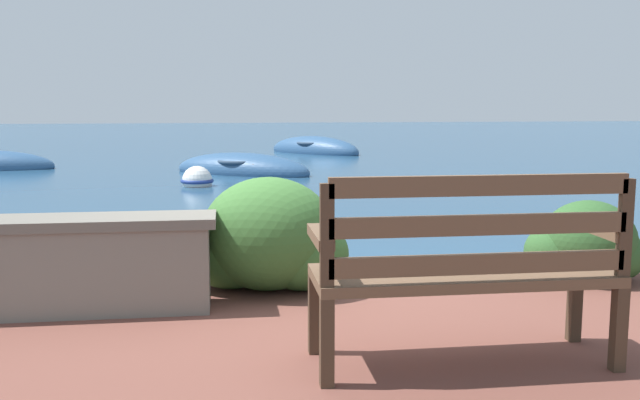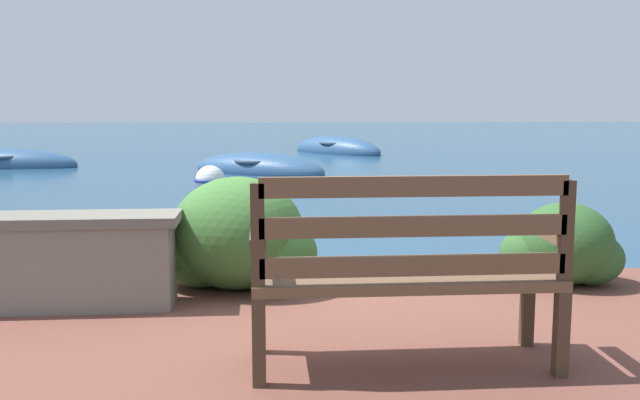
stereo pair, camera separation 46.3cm
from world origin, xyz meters
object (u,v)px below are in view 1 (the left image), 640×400
Objects in this scene: mooring_buoy at (197,181)px; park_bench at (467,266)px; rowboat_nearest at (242,170)px; rowboat_far at (315,151)px.

park_bench is at bearing -80.23° from mooring_buoy.
park_bench is 11.15m from rowboat_nearest.
mooring_buoy is at bearing 106.87° from park_bench.
rowboat_nearest is 5.42× the size of mooring_buoy.
rowboat_far reaches higher than mooring_buoy.
park_bench reaches higher than rowboat_nearest.
park_bench is 2.55× the size of mooring_buoy.
mooring_buoy is (-0.81, -1.99, 0.03)m from rowboat_nearest.
rowboat_nearest is at bearing -63.38° from rowboat_far.
mooring_buoy is (-2.94, -7.18, 0.02)m from rowboat_far.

